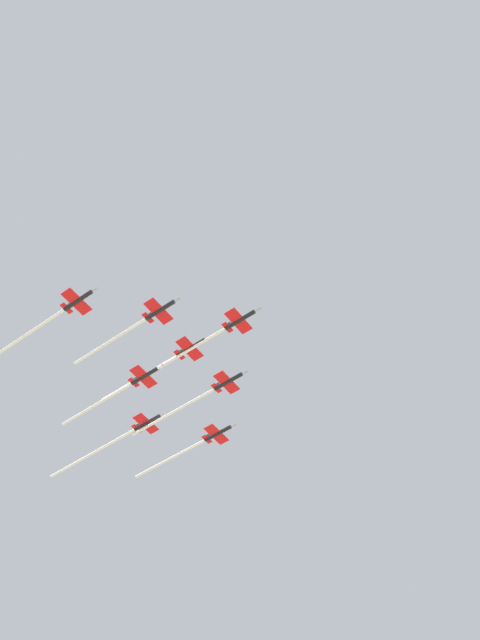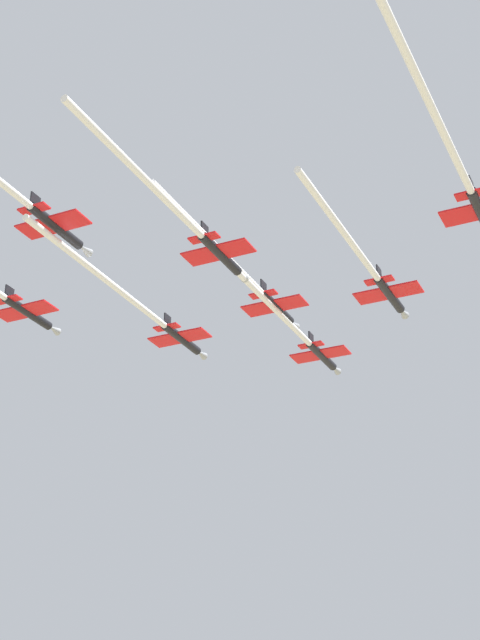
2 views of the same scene
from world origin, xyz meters
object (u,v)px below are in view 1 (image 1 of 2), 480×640
jet_starboard_trail (119,439)px  jet_port_trail (123,388)px  jet_starboard_inner (138,324)px  jet_center_rear (50,319)px  jet_starboard_outer (196,445)px  jet_port_inner (202,396)px  jet_lead (218,333)px  jet_port_outer (168,362)px

jet_starboard_trail → jet_port_trail: bearing=45.5°
jet_starboard_inner → jet_center_rear: size_ratio=0.86×
jet_center_rear → jet_port_trail: bearing=-178.0°
jet_port_trail → jet_starboard_trail: bearing=-134.5°
jet_starboard_outer → jet_center_rear: size_ratio=0.90×
jet_port_inner → jet_starboard_inner: jet_starboard_inner is taller
jet_port_inner → jet_starboard_outer: bearing=-137.5°
jet_lead → jet_starboard_outer: 42.66m
jet_port_trail → jet_port_outer: bearing=90.0°
jet_starboard_inner → jet_starboard_trail: jet_starboard_trail is taller
jet_port_trail → jet_starboard_inner: bearing=50.9°
jet_center_rear → jet_starboard_inner: bearing=130.7°
jet_lead → jet_starboard_trail: 50.75m
jet_lead → jet_port_trail: size_ratio=0.96×
jet_port_outer → jet_starboard_outer: jet_port_outer is taller
jet_lead → jet_starboard_outer: jet_starboard_outer is taller
jet_port_inner → jet_port_outer: size_ratio=1.07×
jet_starboard_outer → jet_port_trail: bearing=-5.4°
jet_lead → jet_starboard_inner: (-21.07, -2.01, -0.23)m
jet_center_rear → jet_starboard_trail: jet_starboard_trail is taller
jet_lead → jet_starboard_inner: 21.17m
jet_starboard_trail → jet_center_rear: bearing=19.9°
jet_port_outer → jet_starboard_outer: 32.61m
jet_center_rear → jet_port_trail: (18.05, 23.70, 0.70)m
jet_port_outer → jet_center_rear: 33.39m
jet_port_outer → jet_lead: bearing=90.0°
jet_starboard_inner → jet_center_rear: 22.82m
jet_port_inner → jet_starboard_trail: jet_starboard_trail is taller
jet_starboard_inner → jet_port_trail: 23.60m
jet_lead → jet_port_inner: 22.55m
jet_lead → jet_starboard_trail: size_ratio=0.80×
jet_port_outer → jet_starboard_trail: (-14.77, 31.29, 0.74)m
jet_port_inner → jet_starboard_inner: 29.83m
jet_port_inner → jet_port_trail: size_ratio=1.09×
jet_starboard_outer → jet_port_trail: 29.90m
jet_lead → jet_port_inner: jet_lead is taller
jet_starboard_outer → jet_starboard_trail: jet_starboard_trail is taller
jet_starboard_outer → jet_port_inner: bearing=42.5°
jet_port_inner → jet_port_trail: jet_port_trail is taller
jet_lead → jet_port_outer: 17.27m
jet_starboard_outer → jet_center_rear: bearing=-1.7°
jet_lead → jet_starboard_trail: (-28.14, 42.21, 1.22)m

